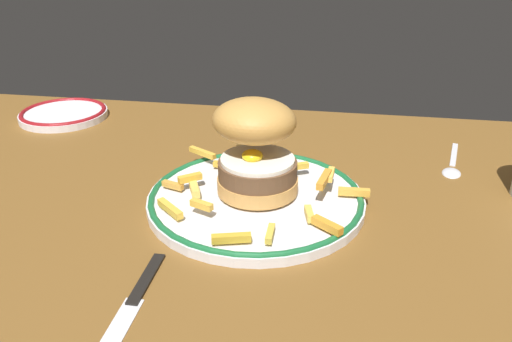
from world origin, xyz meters
The scene contains 7 objects.
ground_plane centered at (0.00, 0.00, -2.00)cm, with size 144.68×83.47×4.00cm, color brown.
dinner_plate centered at (-2.42, 4.71, 0.84)cm, with size 27.14×27.14×1.60cm.
burger centered at (-2.71, 6.23, 7.50)cm, with size 13.04×13.33×11.84cm.
fries_pile centered at (-2.33, 4.14, 2.51)cm, with size 26.14×22.22×2.65cm.
side_plate centered at (-42.22, 30.25, 0.83)cm, with size 15.48×15.48×1.60cm.
knife centered at (-10.56, -15.69, 0.26)cm, with size 1.83×18.00×0.70cm.
spoon centered at (23.77, 19.37, 0.36)cm, with size 4.55×13.35×0.90cm.
Camera 1 is at (6.87, -50.44, 31.62)cm, focal length 35.68 mm.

